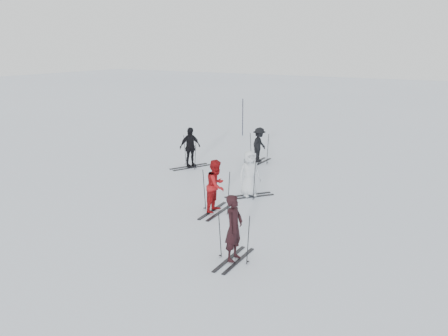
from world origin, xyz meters
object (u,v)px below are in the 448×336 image
piste_marker (243,117)px  skier_red (216,187)px  skier_uphill_left (190,148)px  skier_near_dark (234,229)px  skier_grey (250,174)px  skier_uphill_far (259,145)px

piste_marker → skier_red: bearing=-64.3°
skier_red → skier_uphill_left: bearing=37.2°
skier_near_dark → skier_grey: bearing=20.2°
skier_near_dark → skier_red: size_ratio=1.00×
skier_uphill_far → piste_marker: (-3.75, 5.24, 0.27)m
skier_near_dark → skier_grey: 5.16m
skier_uphill_far → piste_marker: bearing=33.7°
skier_grey → skier_uphill_far: bearing=61.7°
skier_near_dark → skier_grey: skier_near_dark is taller
skier_red → skier_grey: 1.92m
skier_grey → skier_uphill_far: (-1.98, 4.53, -0.02)m
skier_uphill_left → piste_marker: size_ratio=0.81×
piste_marker → skier_grey: bearing=-59.6°
skier_near_dark → skier_uphill_left: (-6.16, 6.96, 0.02)m
skier_red → skier_uphill_far: size_ratio=1.08×
skier_uphill_left → skier_near_dark: bearing=-114.9°
skier_uphill_left → skier_uphill_far: skier_uphill_left is taller
skier_grey → piste_marker: piste_marker is taller
skier_uphill_left → skier_uphill_far: bearing=-18.7°
skier_red → piste_marker: 12.97m
skier_red → skier_uphill_left: (-3.92, 4.19, 0.02)m
skier_uphill_left → skier_uphill_far: (2.05, 2.26, -0.08)m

